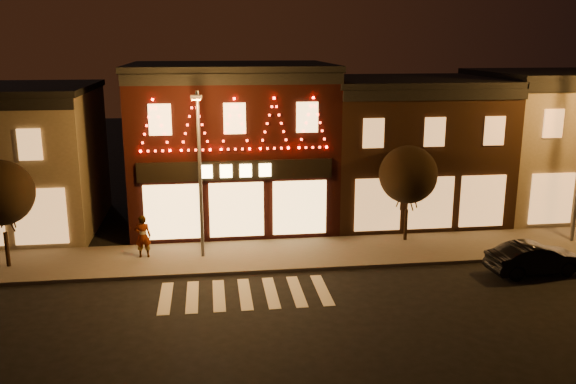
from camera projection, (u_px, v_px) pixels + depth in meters
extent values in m
plane|color=black|center=(253.00, 344.00, 19.48)|extent=(120.00, 120.00, 0.00)
cube|color=#47423D|center=(284.00, 254.00, 27.41)|extent=(44.00, 4.00, 0.15)
cube|color=black|center=(232.00, 147.00, 31.98)|extent=(10.00, 8.00, 8.00)
cube|color=black|center=(230.00, 66.00, 30.97)|extent=(10.20, 8.20, 0.30)
cube|color=black|center=(234.00, 79.00, 27.17)|extent=(10.00, 0.25, 0.50)
cube|color=black|center=(236.00, 170.00, 28.13)|extent=(9.00, 0.15, 0.90)
cube|color=#FFD87F|center=(236.00, 171.00, 28.04)|extent=(3.40, 0.08, 0.60)
cube|color=#351F12|center=(406.00, 150.00, 33.28)|extent=(9.00, 8.00, 7.20)
cube|color=black|center=(410.00, 81.00, 32.36)|extent=(9.20, 8.20, 0.30)
cube|color=black|center=(437.00, 95.00, 28.57)|extent=(9.00, 0.25, 0.50)
cube|color=#6D634D|center=(560.00, 144.00, 34.38)|extent=(9.00, 8.00, 7.50)
cube|color=black|center=(568.00, 74.00, 33.43)|extent=(9.20, 8.20, 0.30)
cylinder|color=#59595E|center=(200.00, 176.00, 26.12)|extent=(0.15, 0.15, 7.27)
cylinder|color=#59595E|center=(197.00, 94.00, 24.56)|extent=(0.11, 1.45, 0.09)
cube|color=#59595E|center=(196.00, 97.00, 23.87)|extent=(0.46, 0.26, 0.16)
cube|color=orange|center=(196.00, 100.00, 23.90)|extent=(0.35, 0.19, 0.05)
cylinder|color=black|center=(7.00, 249.00, 25.65)|extent=(0.17, 0.17, 1.49)
sphere|color=black|center=(0.00, 193.00, 25.05)|extent=(2.73, 2.73, 2.73)
cylinder|color=black|center=(406.00, 225.00, 29.05)|extent=(0.16, 0.16, 1.49)
sphere|color=black|center=(408.00, 175.00, 28.46)|extent=(2.73, 2.73, 2.73)
imported|color=black|center=(535.00, 259.00, 25.23)|extent=(4.08, 1.72, 1.31)
imported|color=gray|center=(143.00, 236.00, 26.67)|extent=(0.70, 0.47, 1.91)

